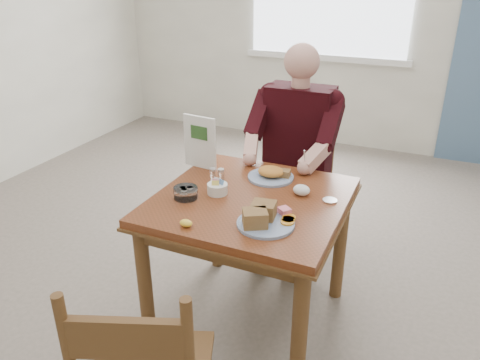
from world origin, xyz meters
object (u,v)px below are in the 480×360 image
at_px(diner, 295,141).
at_px(far_plate, 272,174).
at_px(table, 251,217).
at_px(chair_far, 297,184).
at_px(near_plate, 263,218).

distance_m(diner, far_plate, 0.46).
relative_size(table, chair_far, 0.97).
distance_m(table, far_plate, 0.29).
relative_size(chair_far, far_plate, 3.58).
bearing_deg(chair_far, table, -90.00).
bearing_deg(chair_far, diner, -89.99).
bearing_deg(far_plate, chair_far, 91.77).
bearing_deg(near_plate, far_plate, 105.97).
xyz_separation_m(diner, far_plate, (0.02, -0.46, -0.04)).
relative_size(chair_far, near_plate, 2.87).
height_order(diner, far_plate, diner).
bearing_deg(far_plate, near_plate, -74.03).
bearing_deg(chair_far, far_plate, -88.23).
relative_size(near_plate, far_plate, 1.25).
height_order(diner, near_plate, diner).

